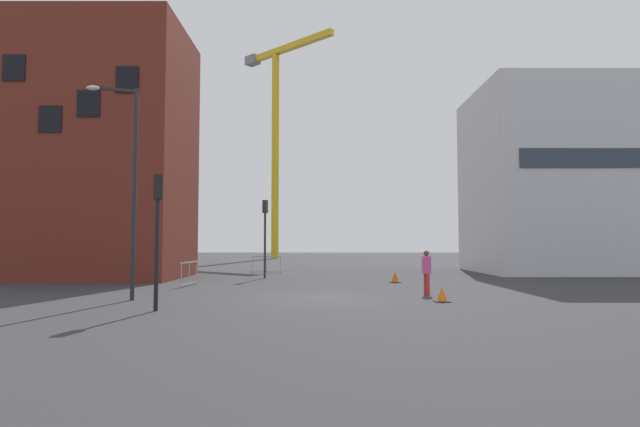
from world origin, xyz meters
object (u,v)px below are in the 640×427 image
object	(u,v)px
construction_crane	(276,123)
pedestrian_walking	(426,269)
streetlamp_tall	(128,175)
traffic_cone_by_barrier	(441,295)
traffic_light_crosswalk	(157,219)
traffic_cone_orange	(395,278)
traffic_light_median	(265,226)

from	to	relation	value
construction_crane	pedestrian_walking	world-z (taller)	construction_crane
streetlamp_tall	traffic_cone_by_barrier	distance (m)	11.17
streetlamp_tall	traffic_light_crosswalk	distance (m)	3.55
construction_crane	streetlamp_tall	xyz separation A→B (m)	(-1.14, -44.03, -12.24)
construction_crane	traffic_cone_orange	bearing A→B (deg)	-76.27
traffic_light_crosswalk	pedestrian_walking	bearing A→B (deg)	27.52
streetlamp_tall	pedestrian_walking	distance (m)	11.08
construction_crane	traffic_light_median	world-z (taller)	construction_crane
streetlamp_tall	traffic_light_median	world-z (taller)	streetlamp_tall
construction_crane	traffic_cone_orange	xyz separation A→B (m)	(8.93, -36.55, -16.20)
traffic_cone_orange	construction_crane	bearing A→B (deg)	103.73
traffic_cone_orange	pedestrian_walking	bearing A→B (deg)	-86.45
pedestrian_walking	traffic_light_crosswalk	bearing A→B (deg)	-152.48
traffic_light_crosswalk	traffic_light_median	distance (m)	13.27
construction_crane	traffic_cone_by_barrier	distance (m)	48.18
pedestrian_walking	traffic_cone_by_barrier	distance (m)	2.38
streetlamp_tall	pedestrian_walking	world-z (taller)	streetlamp_tall
streetlamp_tall	traffic_light_median	xyz separation A→B (m)	(3.47, 10.58, -1.38)
traffic_light_crosswalk	traffic_cone_orange	world-z (taller)	traffic_light_crosswalk
streetlamp_tall	traffic_cone_orange	size ratio (longest dim) A/B	13.55
streetlamp_tall	traffic_light_crosswalk	size ratio (longest dim) A/B	1.86
traffic_light_median	streetlamp_tall	bearing A→B (deg)	-108.15
traffic_cone_by_barrier	traffic_cone_orange	bearing A→B (deg)	92.61
construction_crane	traffic_light_crosswalk	xyz separation A→B (m)	(0.68, -46.61, -13.85)
traffic_light_crosswalk	traffic_light_median	world-z (taller)	traffic_light_median
pedestrian_walking	traffic_cone_by_barrier	world-z (taller)	pedestrian_walking
construction_crane	pedestrian_walking	xyz separation A→B (m)	(9.27, -42.14, -15.50)
pedestrian_walking	traffic_cone_by_barrier	xyz separation A→B (m)	(0.01, -2.27, -0.71)
traffic_light_median	traffic_cone_by_barrier	bearing A→B (deg)	-57.59
traffic_light_crosswalk	pedestrian_walking	distance (m)	9.83
streetlamp_tall	traffic_light_median	bearing A→B (deg)	71.85
traffic_light_crosswalk	traffic_cone_orange	xyz separation A→B (m)	(8.25, 10.07, -2.36)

